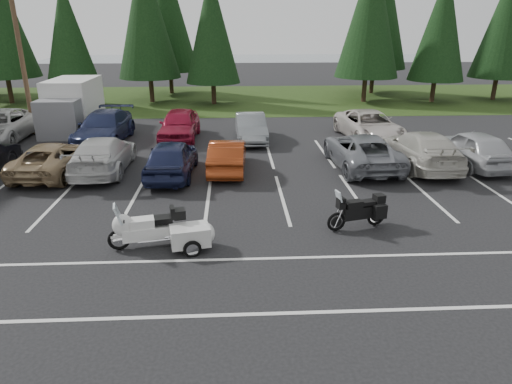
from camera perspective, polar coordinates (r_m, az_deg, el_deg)
The scene contains 28 objects.
ground at distance 15.71m, azimuth -8.01°, elevation -2.31°, with size 120.00×120.00×0.00m, color black.
grass_strip at distance 38.93m, azimuth -5.13°, elevation 11.50°, with size 80.00×16.00×0.01m, color #203410.
lake_water at distance 69.74m, azimuth -0.86°, elevation 15.52°, with size 70.00×50.00×0.02m, color slate.
utility_pole at distance 28.84m, azimuth -27.42°, elevation 15.66°, with size 1.60×0.26×9.00m.
box_truck at distance 28.91m, azimuth -22.32°, elevation 9.86°, with size 2.40×5.60×2.90m, color silver, non-canonical shape.
stall_markings at distance 17.57m, azimuth -7.49°, elevation 0.23°, with size 32.00×16.00×0.01m, color silver.
conifer_3 at distance 37.78m, azimuth -22.51°, elevation 17.87°, with size 3.87×3.87×9.02m.
conifer_4 at distance 37.89m, azimuth -13.63°, elevation 20.71°, with size 4.80×4.80×11.17m.
conifer_5 at distance 36.07m, azimuth -5.56°, elevation 19.76°, with size 4.14×4.14×9.63m.
conifer_6 at distance 38.03m, azimuth 14.12°, elevation 20.94°, with size 4.93×4.93×11.48m.
conifer_7 at distance 39.63m, azimuth 22.20°, elevation 18.76°, with size 4.27×4.27×9.94m.
conifer_8 at distance 42.85m, azimuth 28.85°, elevation 18.31°, with size 4.53×4.53×10.56m.
conifer_back_b at distance 42.29m, azimuth -11.09°, elevation 21.14°, with size 4.97×4.97×11.58m.
conifer_back_c at distance 43.13m, azimuth 15.09°, elevation 21.78°, with size 5.50×5.50×12.81m.
car_near_2 at distance 20.94m, azimuth -23.91°, elevation 3.87°, with size 2.24×4.85×1.35m, color #907753.
car_near_3 at distance 20.51m, azimuth -18.57°, elevation 4.48°, with size 2.10×5.16×1.50m, color #BBBBB9.
car_near_4 at distance 19.15m, azimuth -10.50°, elevation 4.20°, with size 1.83×4.55×1.55m, color #1A1F41.
car_near_5 at distance 19.53m, azimuth -3.57°, elevation 4.57°, with size 1.46×4.18×1.38m, color maroon.
car_near_6 at distance 20.56m, azimuth 13.08°, elevation 5.05°, with size 2.48×5.38×1.50m, color slate.
car_near_7 at distance 21.39m, azimuth 19.90°, elevation 5.06°, with size 2.21×5.43×1.58m, color #B8B4A9.
car_near_8 at distance 22.40m, azimuth 25.47°, elevation 4.98°, with size 1.90×4.72×1.61m, color #ABACB0.
car_far_1 at distance 25.58m, azimuth -18.46°, elevation 7.66°, with size 2.27×5.59×1.62m, color #1C2346.
car_far_2 at distance 25.32m, azimuth -9.55°, elevation 8.31°, with size 1.92×4.78×1.63m, color maroon.
car_far_3 at distance 24.67m, azimuth -0.64°, elevation 8.04°, with size 1.52×4.35×1.43m, color slate.
car_far_4 at distance 25.66m, azimuth 13.98°, elevation 8.04°, with size 2.55×5.52×1.54m, color beige.
touring_motorcycle at distance 13.23m, azimuth -13.41°, elevation -3.95°, with size 2.47×0.76×1.37m, color silver, non-canonical shape.
cargo_trailer at distance 12.95m, azimuth -8.24°, elevation -5.70°, with size 1.57×0.88×0.73m, color silver, non-canonical shape.
adventure_motorcycle at distance 14.35m, azimuth 12.55°, elevation -1.99°, with size 2.19×0.76×1.34m, color black, non-canonical shape.
Camera 1 is at (1.45, -14.43, 6.03)m, focal length 32.00 mm.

